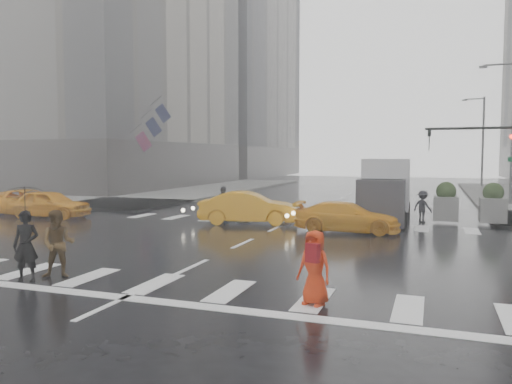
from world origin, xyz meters
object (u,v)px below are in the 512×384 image
at_px(traffic_signal_pole, 495,154).
at_px(pedestrian_orange, 314,267).
at_px(pedestrian_brown, 58,244).
at_px(taxi_front, 49,204).
at_px(taxi_mid, 249,208).
at_px(box_truck, 385,188).

relative_size(traffic_signal_pole, pedestrian_orange, 2.82).
xyz_separation_m(traffic_signal_pole, pedestrian_brown, (-11.72, -14.27, -2.34)).
relative_size(pedestrian_brown, taxi_front, 0.42).
bearing_deg(taxi_mid, traffic_signal_pole, -87.47).
bearing_deg(taxi_front, pedestrian_orange, -129.09).
relative_size(taxi_mid, box_truck, 0.80).
distance_m(pedestrian_brown, taxi_mid, 11.25).
distance_m(pedestrian_orange, box_truck, 14.24).
relative_size(taxi_front, taxi_mid, 0.92).
bearing_deg(pedestrian_orange, box_truck, 107.30).
bearing_deg(taxi_front, taxi_mid, -90.37).
height_order(taxi_front, taxi_mid, taxi_mid).
height_order(pedestrian_brown, taxi_front, pedestrian_brown).
distance_m(pedestrian_orange, taxi_front, 19.02).
height_order(pedestrian_orange, box_truck, box_truck).
distance_m(traffic_signal_pole, taxi_mid, 11.32).
distance_m(taxi_front, taxi_mid, 10.49).
relative_size(pedestrian_orange, taxi_mid, 0.35).
xyz_separation_m(pedestrian_orange, taxi_mid, (-5.70, 11.31, -0.06)).
distance_m(traffic_signal_pole, pedestrian_orange, 15.39).
height_order(pedestrian_brown, box_truck, box_truck).
xyz_separation_m(traffic_signal_pole, taxi_front, (-21.03, -4.29, -2.51)).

